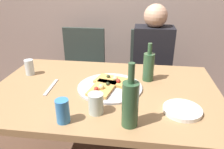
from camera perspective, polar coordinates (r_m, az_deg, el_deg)
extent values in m
cube|color=#99754C|center=(1.40, -1.94, -4.48)|extent=(1.43, 0.92, 0.04)
cylinder|color=#99754C|center=(2.10, -17.95, -6.67)|extent=(0.06, 0.06, 0.69)
cylinder|color=#99754C|center=(1.97, 19.76, -9.26)|extent=(0.06, 0.06, 0.69)
cylinder|color=#ADADB2|center=(1.40, -0.55, -3.31)|extent=(0.41, 0.41, 0.01)
cube|color=tan|center=(1.35, -2.50, -3.61)|extent=(0.17, 0.24, 0.02)
sphere|color=#EAD184|center=(1.33, -2.83, -3.24)|extent=(0.04, 0.04, 0.04)
sphere|color=#2D381E|center=(1.37, -1.12, -2.41)|extent=(0.02, 0.02, 0.02)
sphere|color=#B22D23|center=(1.31, -4.13, -3.76)|extent=(0.03, 0.03, 0.03)
cube|color=tan|center=(1.45, 0.11, -1.66)|extent=(0.25, 0.19, 0.02)
sphere|color=#EAD184|center=(1.43, 0.84, -1.09)|extent=(0.04, 0.04, 0.04)
sphere|color=#2D381E|center=(1.47, -1.00, -0.50)|extent=(0.02, 0.02, 0.02)
sphere|color=#B22D23|center=(1.41, 1.64, -1.71)|extent=(0.03, 0.03, 0.03)
cylinder|color=#2D5133|center=(1.49, 9.50, 1.89)|extent=(0.07, 0.07, 0.19)
cylinder|color=#2D5133|center=(1.45, 9.85, 6.68)|extent=(0.03, 0.03, 0.07)
cylinder|color=#2D5133|center=(1.02, 4.75, -7.86)|extent=(0.08, 0.08, 0.22)
cylinder|color=#2D5133|center=(0.95, 5.08, 0.35)|extent=(0.03, 0.03, 0.09)
cylinder|color=silver|center=(1.68, -20.71, 1.79)|extent=(0.06, 0.06, 0.11)
cylinder|color=#B7C6BC|center=(1.14, -4.25, -7.55)|extent=(0.08, 0.08, 0.11)
cylinder|color=#337AC1|center=(1.09, -12.74, -9.27)|extent=(0.07, 0.07, 0.12)
cylinder|color=white|center=(1.22, 17.85, -8.83)|extent=(0.20, 0.20, 0.02)
cube|color=#B7B7BC|center=(1.46, -15.59, -3.15)|extent=(0.03, 0.22, 0.01)
cube|color=#2D3833|center=(2.28, -8.20, -0.25)|extent=(0.44, 0.44, 0.05)
cube|color=#2D3833|center=(2.38, -7.25, 6.68)|extent=(0.44, 0.04, 0.45)
cylinder|color=#2D3833|center=(2.19, -4.29, -8.26)|extent=(0.04, 0.04, 0.42)
cylinder|color=#2D3833|center=(2.29, -13.73, -7.36)|extent=(0.04, 0.04, 0.42)
cylinder|color=#2D3833|center=(2.51, -2.54, -3.65)|extent=(0.04, 0.04, 0.42)
cylinder|color=#2D3833|center=(2.60, -10.84, -3.06)|extent=(0.04, 0.04, 0.42)
cube|color=#2D3833|center=(2.20, 10.04, -1.28)|extent=(0.44, 0.44, 0.05)
cube|color=#2D3833|center=(2.31, 10.32, 5.91)|extent=(0.44, 0.04, 0.45)
cylinder|color=#2D3833|center=(2.17, 14.79, -9.37)|extent=(0.04, 0.04, 0.42)
cylinder|color=#2D3833|center=(2.15, 4.60, -8.90)|extent=(0.04, 0.04, 0.42)
cylinder|color=#2D3833|center=(2.49, 13.91, -4.57)|extent=(0.04, 0.04, 0.42)
cylinder|color=#2D3833|center=(2.48, 5.13, -4.12)|extent=(0.04, 0.04, 0.42)
cube|color=black|center=(2.12, 10.53, 5.29)|extent=(0.36, 0.22, 0.52)
sphere|color=tan|center=(2.04, 11.31, 14.75)|extent=(0.21, 0.21, 0.21)
cylinder|color=black|center=(2.05, 12.41, -3.55)|extent=(0.12, 0.40, 0.12)
cylinder|color=black|center=(2.04, 7.92, -3.32)|extent=(0.12, 0.40, 0.12)
cylinder|color=black|center=(1.99, 12.20, -11.96)|extent=(0.11, 0.11, 0.45)
cylinder|color=black|center=(1.99, 7.50, -11.76)|extent=(0.11, 0.11, 0.45)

